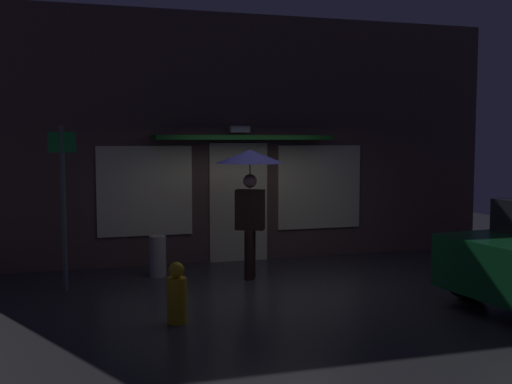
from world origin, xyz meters
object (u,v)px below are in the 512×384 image
at_px(person_with_umbrella, 250,176).
at_px(fire_hydrant, 177,295).
at_px(sidewalk_bollard, 158,256).
at_px(street_sign_post, 63,198).

xyz_separation_m(person_with_umbrella, fire_hydrant, (-1.54, -2.11, -1.32)).
xyz_separation_m(sidewalk_bollard, fire_hydrant, (-0.12, -2.69, 0.01)).
relative_size(person_with_umbrella, fire_hydrant, 2.76).
bearing_deg(fire_hydrant, sidewalk_bollard, 87.50).
relative_size(street_sign_post, fire_hydrant, 3.24).
xyz_separation_m(person_with_umbrella, street_sign_post, (-2.88, 0.00, -0.27)).
bearing_deg(person_with_umbrella, fire_hydrant, -100.32).
height_order(person_with_umbrella, sidewalk_bollard, person_with_umbrella).
distance_m(street_sign_post, fire_hydrant, 2.71).
bearing_deg(sidewalk_bollard, street_sign_post, -158.48).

